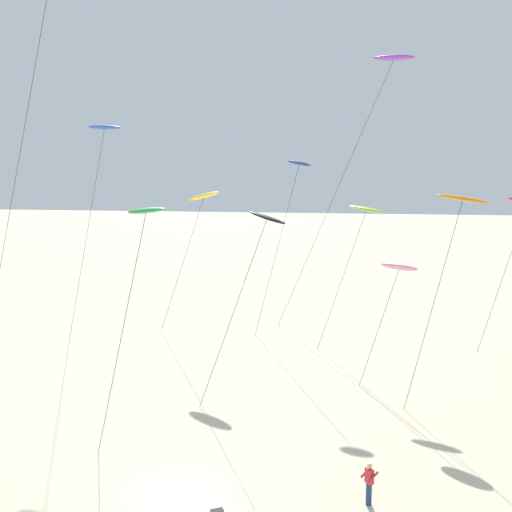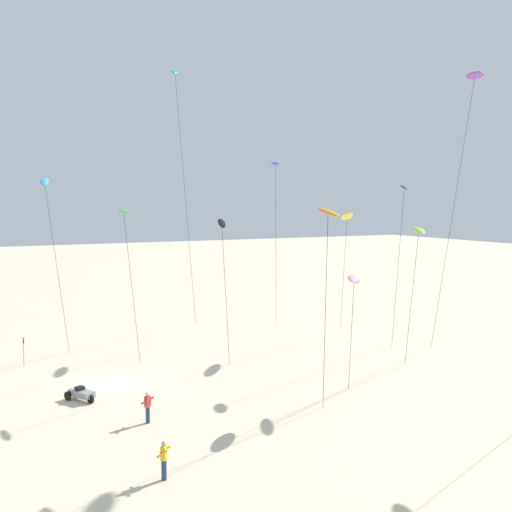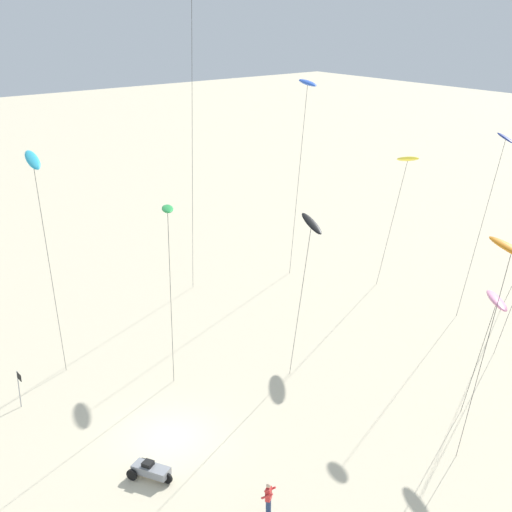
% 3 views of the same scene
% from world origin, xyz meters
% --- Properties ---
extents(ground_plane, '(260.00, 260.00, 0.00)m').
position_xyz_m(ground_plane, '(0.00, 0.00, 0.00)').
color(ground_plane, beige).
extents(kite_pink, '(3.11, 2.18, 7.53)m').
position_xyz_m(kite_pink, '(9.32, 11.97, 7.19)').
color(kite_pink, pink).
rests_on(kite_pink, ground).
extents(kite_cyan, '(4.19, 2.26, 13.49)m').
position_xyz_m(kite_cyan, '(-6.18, -3.00, 12.88)').
color(kite_cyan, '#33BFE0').
rests_on(kite_cyan, ground).
extents(kite_yellow, '(5.35, 3.17, 10.96)m').
position_xyz_m(kite_yellow, '(-3.36, 20.34, 10.42)').
color(kite_yellow, yellow).
rests_on(kite_yellow, ground).
extents(kite_green, '(4.10, 2.45, 11.27)m').
position_xyz_m(kite_green, '(-1.42, 1.29, 10.87)').
color(kite_green, green).
rests_on(kite_green, ground).
extents(kite_black, '(4.82, 2.66, 10.67)m').
position_xyz_m(kite_black, '(2.66, 6.53, 10.09)').
color(kite_black, black).
rests_on(kite_black, ground).
extents(kite_orange, '(3.45, 1.74, 11.44)m').
position_xyz_m(kite_orange, '(11.82, 8.48, 11.03)').
color(kite_orange, orange).
rests_on(kite_orange, ground).
extents(kite_navy, '(4.25, 2.58, 13.04)m').
position_xyz_m(kite_navy, '(3.17, 20.77, 12.47)').
color(kite_navy, navy).
rests_on(kite_navy, ground).
extents(kite_blue, '(5.54, 3.20, 15.24)m').
position_xyz_m(kite_blue, '(-8.92, 16.59, 14.87)').
color(kite_blue, blue).
rests_on(kite_blue, ground).
extents(kite_flyer_nearest, '(0.71, 0.72, 1.67)m').
position_xyz_m(kite_flyer_nearest, '(7.43, 0.18, 0.89)').
color(kite_flyer_nearest, navy).
rests_on(kite_flyer_nearest, ground).
extents(beach_buggy, '(2.08, 1.61, 0.82)m').
position_xyz_m(beach_buggy, '(2.20, -2.35, 0.43)').
color(beach_buggy, gray).
rests_on(beach_buggy, ground).
extents(marker_flag, '(0.57, 0.05, 2.10)m').
position_xyz_m(marker_flag, '(-6.97, -4.71, 1.49)').
color(marker_flag, gray).
rests_on(marker_flag, ground).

